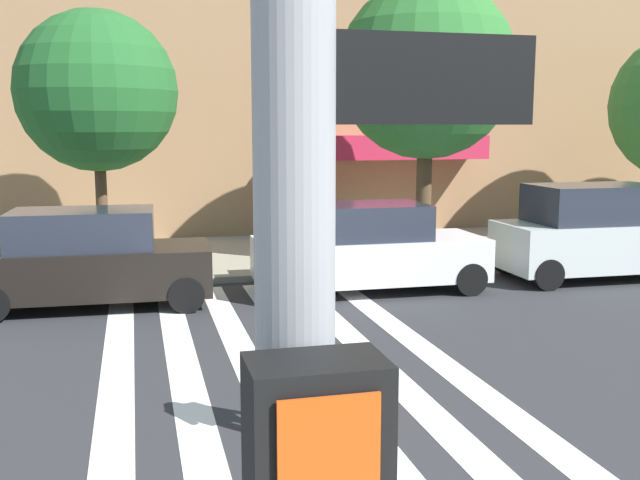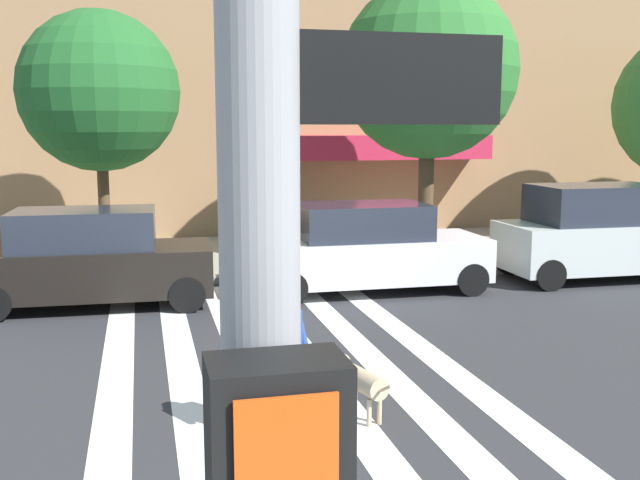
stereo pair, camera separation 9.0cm
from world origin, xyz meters
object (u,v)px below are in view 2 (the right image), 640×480
at_px(pedestrian_dog_walker, 282,355).
at_px(dog_on_leash, 360,380).
at_px(street_tree_middle, 428,71).
at_px(parked_car_behind_first, 92,259).
at_px(parked_car_third_in_line, 369,249).
at_px(parked_car_fourth_in_line, 601,233).
at_px(traffic_light_pole, 264,40).
at_px(street_tree_nearest, 99,92).

distance_m(pedestrian_dog_walker, dog_on_leash, 1.16).
bearing_deg(street_tree_middle, parked_car_behind_first, -162.57).
bearing_deg(dog_on_leash, pedestrian_dog_walker, -159.79).
height_order(parked_car_third_in_line, parked_car_fourth_in_line, parked_car_fourth_in_line).
distance_m(traffic_light_pole, street_tree_middle, 16.39).
xyz_separation_m(parked_car_fourth_in_line, street_tree_nearest, (-10.70, 3.50, 3.12)).
xyz_separation_m(parked_car_behind_first, parked_car_third_in_line, (5.41, -0.00, -0.02)).
bearing_deg(parked_car_behind_first, street_tree_middle, 17.43).
relative_size(parked_car_fourth_in_line, pedestrian_dog_walker, 2.78).
height_order(parked_car_fourth_in_line, dog_on_leash, parked_car_fourth_in_line).
distance_m(parked_car_behind_first, parked_car_fourth_in_line, 10.79).
bearing_deg(traffic_light_pole, pedestrian_dog_walker, 79.08).
bearing_deg(parked_car_third_in_line, street_tree_middle, 47.55).
relative_size(parked_car_fourth_in_line, street_tree_middle, 0.69).
distance_m(parked_car_third_in_line, street_tree_nearest, 7.15).
distance_m(street_tree_nearest, pedestrian_dog_walker, 10.91).
xyz_separation_m(parked_car_behind_first, street_tree_nearest, (0.09, 3.49, 3.23)).
bearing_deg(parked_car_fourth_in_line, street_tree_middle, 143.35).
height_order(street_tree_nearest, dog_on_leash, street_tree_nearest).
bearing_deg(street_tree_nearest, traffic_light_pole, -86.16).
bearing_deg(pedestrian_dog_walker, parked_car_third_in_line, 65.28).
relative_size(traffic_light_pole, parked_car_fourth_in_line, 1.27).
xyz_separation_m(street_tree_nearest, street_tree_middle, (7.49, -1.11, 0.52)).
bearing_deg(parked_car_behind_first, pedestrian_dog_walker, -70.83).
relative_size(parked_car_behind_first, parked_car_third_in_line, 0.93).
bearing_deg(parked_car_fourth_in_line, street_tree_nearest, 161.91).
distance_m(parked_car_fourth_in_line, street_tree_middle, 5.40).
bearing_deg(street_tree_nearest, dog_on_leash, -71.85).
distance_m(street_tree_middle, pedestrian_dog_walker, 11.13).
height_order(parked_car_fourth_in_line, pedestrian_dog_walker, parked_car_fourth_in_line).
bearing_deg(dog_on_leash, street_tree_nearest, 108.15).
bearing_deg(pedestrian_dog_walker, street_tree_nearest, 102.37).
distance_m(traffic_light_pole, parked_car_fourth_in_line, 16.09).
bearing_deg(pedestrian_dog_walker, parked_car_behind_first, 109.17).
bearing_deg(traffic_light_pole, parked_car_behind_first, 95.31).
bearing_deg(street_tree_middle, parked_car_third_in_line, -132.45).
xyz_separation_m(parked_car_fourth_in_line, street_tree_middle, (-3.20, 2.38, 3.63)).
relative_size(parked_car_behind_first, street_tree_middle, 0.66).
distance_m(traffic_light_pole, parked_car_behind_first, 12.98).
height_order(parked_car_behind_first, street_tree_middle, street_tree_middle).
relative_size(traffic_light_pole, street_tree_middle, 0.88).
bearing_deg(street_tree_nearest, pedestrian_dog_walker, -77.63).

